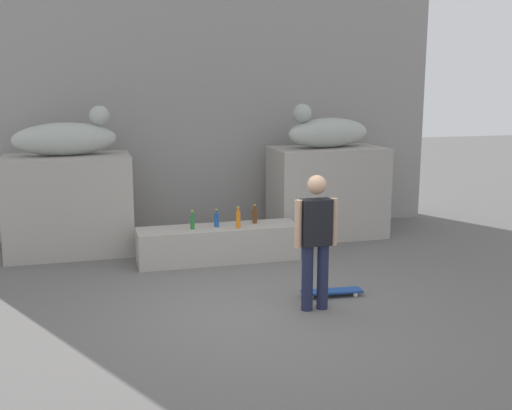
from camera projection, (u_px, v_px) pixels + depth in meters
name	position (u px, v px, depth m)	size (l,w,h in m)	color
ground_plane	(255.00, 309.00, 7.79)	(40.00, 40.00, 0.00)	#605E5B
facade_wall	(190.00, 71.00, 11.48)	(9.20, 0.60, 5.84)	gray
pedestal_left	(69.00, 205.00, 10.14)	(1.97, 1.11, 1.59)	#A39E93
pedestal_right	(327.00, 192.00, 11.29)	(1.97, 1.11, 1.59)	#A39E93
statue_reclining_left	(67.00, 138.00, 9.94)	(1.64, 0.71, 0.78)	#A9B0A7
statue_reclining_right	(327.00, 132.00, 11.06)	(1.68, 0.89, 0.78)	#A9B0A7
ledge_block	(218.00, 244.00, 9.81)	(2.49, 0.64, 0.54)	#A39E93
skater	(316.00, 237.00, 7.61)	(0.54, 0.23, 1.67)	#1E233F
skateboard	(332.00, 291.00, 8.24)	(0.81, 0.26, 0.08)	navy
bottle_blue	(217.00, 220.00, 9.75)	(0.07, 0.07, 0.28)	#194C99
bottle_brown	(255.00, 216.00, 9.98)	(0.08, 0.08, 0.30)	#593314
bottle_green	(192.00, 222.00, 9.58)	(0.06, 0.06, 0.29)	#1E722D
bottle_orange	(238.00, 219.00, 9.66)	(0.07, 0.07, 0.33)	orange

